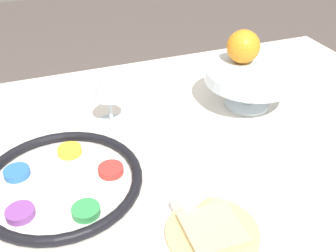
{
  "coord_description": "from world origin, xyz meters",
  "views": [
    {
      "loc": [
        -0.18,
        -0.63,
        1.27
      ],
      "look_at": [
        0.07,
        0.04,
        0.79
      ],
      "focal_mm": 42.0,
      "sensor_mm": 36.0,
      "label": 1
    }
  ],
  "objects_px": {
    "seder_plate": "(61,182)",
    "fruit_stand": "(250,77)",
    "napkin_roll": "(205,187)",
    "wine_glass": "(108,85)",
    "orange_fruit": "(243,47)",
    "bread_plate": "(212,231)"
  },
  "relations": [
    {
      "from": "wine_glass",
      "to": "napkin_roll",
      "type": "relative_size",
      "value": 0.93
    },
    {
      "from": "fruit_stand",
      "to": "orange_fruit",
      "type": "xyz_separation_m",
      "value": [
        -0.0,
        0.05,
        0.06
      ]
    },
    {
      "from": "seder_plate",
      "to": "napkin_roll",
      "type": "height_order",
      "value": "napkin_roll"
    },
    {
      "from": "seder_plate",
      "to": "fruit_stand",
      "type": "height_order",
      "value": "fruit_stand"
    },
    {
      "from": "fruit_stand",
      "to": "wine_glass",
      "type": "bearing_deg",
      "value": 172.77
    },
    {
      "from": "wine_glass",
      "to": "bread_plate",
      "type": "relative_size",
      "value": 0.9
    },
    {
      "from": "seder_plate",
      "to": "bread_plate",
      "type": "relative_size",
      "value": 1.95
    },
    {
      "from": "seder_plate",
      "to": "orange_fruit",
      "type": "bearing_deg",
      "value": 21.55
    },
    {
      "from": "fruit_stand",
      "to": "bread_plate",
      "type": "xyz_separation_m",
      "value": [
        -0.27,
        -0.35,
        -0.07
      ]
    },
    {
      "from": "seder_plate",
      "to": "orange_fruit",
      "type": "xyz_separation_m",
      "value": [
        0.49,
        0.19,
        0.13
      ]
    },
    {
      "from": "fruit_stand",
      "to": "napkin_roll",
      "type": "relative_size",
      "value": 1.48
    },
    {
      "from": "bread_plate",
      "to": "napkin_roll",
      "type": "bearing_deg",
      "value": 72.31
    },
    {
      "from": "bread_plate",
      "to": "napkin_roll",
      "type": "distance_m",
      "value": 0.1
    },
    {
      "from": "fruit_stand",
      "to": "orange_fruit",
      "type": "distance_m",
      "value": 0.08
    },
    {
      "from": "seder_plate",
      "to": "orange_fruit",
      "type": "distance_m",
      "value": 0.54
    },
    {
      "from": "wine_glass",
      "to": "orange_fruit",
      "type": "xyz_separation_m",
      "value": [
        0.34,
        0.0,
        0.04
      ]
    },
    {
      "from": "bread_plate",
      "to": "seder_plate",
      "type": "bearing_deg",
      "value": 137.37
    },
    {
      "from": "seder_plate",
      "to": "fruit_stand",
      "type": "xyz_separation_m",
      "value": [
        0.49,
        0.15,
        0.07
      ]
    },
    {
      "from": "seder_plate",
      "to": "orange_fruit",
      "type": "height_order",
      "value": "orange_fruit"
    },
    {
      "from": "seder_plate",
      "to": "fruit_stand",
      "type": "relative_size",
      "value": 1.37
    },
    {
      "from": "napkin_roll",
      "to": "orange_fruit",
      "type": "bearing_deg",
      "value": 51.94
    },
    {
      "from": "orange_fruit",
      "to": "napkin_roll",
      "type": "distance_m",
      "value": 0.4
    }
  ]
}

